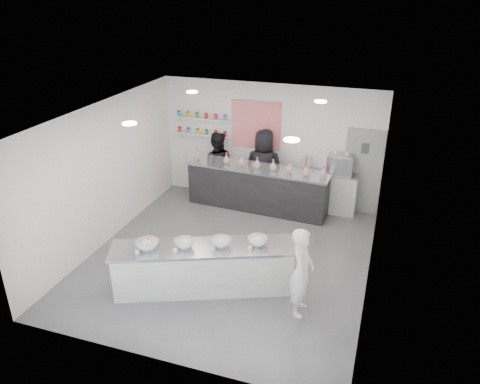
% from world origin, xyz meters
% --- Properties ---
extents(floor, '(6.00, 6.00, 0.00)m').
position_xyz_m(floor, '(0.00, 0.00, 0.00)').
color(floor, '#515156').
rests_on(floor, ground).
extents(ceiling, '(6.00, 6.00, 0.00)m').
position_xyz_m(ceiling, '(0.00, 0.00, 3.00)').
color(ceiling, white).
rests_on(ceiling, floor).
extents(back_wall, '(5.50, 0.00, 5.50)m').
position_xyz_m(back_wall, '(0.00, 3.00, 1.50)').
color(back_wall, white).
rests_on(back_wall, floor).
extents(left_wall, '(0.00, 6.00, 6.00)m').
position_xyz_m(left_wall, '(-2.75, 0.00, 1.50)').
color(left_wall, white).
rests_on(left_wall, floor).
extents(right_wall, '(0.00, 6.00, 6.00)m').
position_xyz_m(right_wall, '(2.75, 0.00, 1.50)').
color(right_wall, white).
rests_on(right_wall, floor).
extents(back_door, '(0.88, 0.04, 2.10)m').
position_xyz_m(back_door, '(2.30, 2.97, 1.05)').
color(back_door, gray).
rests_on(back_door, floor).
extents(pattern_panel, '(1.25, 0.03, 1.20)m').
position_xyz_m(pattern_panel, '(-0.35, 2.98, 1.95)').
color(pattern_panel, red).
rests_on(pattern_panel, back_wall).
extents(jar_shelf_lower, '(1.45, 0.22, 0.04)m').
position_xyz_m(jar_shelf_lower, '(-1.75, 2.90, 1.60)').
color(jar_shelf_lower, silver).
rests_on(jar_shelf_lower, back_wall).
extents(jar_shelf_upper, '(1.45, 0.22, 0.04)m').
position_xyz_m(jar_shelf_upper, '(-1.75, 2.90, 2.02)').
color(jar_shelf_upper, silver).
rests_on(jar_shelf_upper, back_wall).
extents(preserve_jars, '(1.45, 0.10, 0.56)m').
position_xyz_m(preserve_jars, '(-1.75, 2.88, 1.88)').
color(preserve_jars, red).
rests_on(preserve_jars, jar_shelf_lower).
extents(downlight_0, '(0.24, 0.24, 0.02)m').
position_xyz_m(downlight_0, '(-1.40, -1.00, 2.98)').
color(downlight_0, white).
rests_on(downlight_0, ceiling).
extents(downlight_1, '(0.24, 0.24, 0.02)m').
position_xyz_m(downlight_1, '(1.40, -1.00, 2.98)').
color(downlight_1, white).
rests_on(downlight_1, ceiling).
extents(downlight_2, '(0.24, 0.24, 0.02)m').
position_xyz_m(downlight_2, '(-1.40, 1.60, 2.98)').
color(downlight_2, white).
rests_on(downlight_2, ceiling).
extents(downlight_3, '(0.24, 0.24, 0.02)m').
position_xyz_m(downlight_3, '(1.40, 1.60, 2.98)').
color(downlight_3, white).
rests_on(downlight_3, ceiling).
extents(prep_counter, '(3.30, 1.93, 0.89)m').
position_xyz_m(prep_counter, '(-0.07, -1.13, 0.45)').
color(prep_counter, '#B1B1AD').
rests_on(prep_counter, floor).
extents(back_bar, '(3.53, 0.86, 1.08)m').
position_xyz_m(back_bar, '(-0.11, 2.34, 0.54)').
color(back_bar, black).
rests_on(back_bar, floor).
extents(sneeze_guard, '(3.44, 0.23, 0.30)m').
position_xyz_m(sneeze_guard, '(-0.13, 2.03, 1.23)').
color(sneeze_guard, white).
rests_on(sneeze_guard, back_bar).
extents(espresso_ledge, '(1.37, 0.44, 1.02)m').
position_xyz_m(espresso_ledge, '(1.55, 2.78, 0.51)').
color(espresso_ledge, '#B1B1AD').
rests_on(espresso_ledge, floor).
extents(espresso_machine, '(0.59, 0.41, 0.45)m').
position_xyz_m(espresso_machine, '(1.78, 2.78, 1.25)').
color(espresso_machine, '#93969E').
rests_on(espresso_machine, espresso_ledge).
extents(cup_stacks, '(0.24, 0.24, 0.34)m').
position_xyz_m(cup_stacks, '(1.00, 2.78, 1.19)').
color(cup_stacks, tan).
rests_on(cup_stacks, espresso_ledge).
extents(prep_bowls, '(2.32, 1.31, 0.15)m').
position_xyz_m(prep_bowls, '(-0.07, -1.13, 0.96)').
color(prep_bowls, white).
rests_on(prep_bowls, prep_counter).
extents(label_cards, '(2.01, 0.04, 0.07)m').
position_xyz_m(label_cards, '(-0.27, -1.60, 0.93)').
color(label_cards, white).
rests_on(label_cards, prep_counter).
extents(cookie_bags, '(3.37, 0.37, 0.28)m').
position_xyz_m(cookie_bags, '(-0.11, 2.34, 1.22)').
color(cookie_bags, '#C876A8').
rests_on(cookie_bags, back_bar).
extents(woman_prep, '(0.41, 0.60, 1.59)m').
position_xyz_m(woman_prep, '(1.72, -1.21, 0.80)').
color(woman_prep, white).
rests_on(woman_prep, floor).
extents(staff_left, '(1.00, 0.85, 1.80)m').
position_xyz_m(staff_left, '(-1.26, 2.60, 0.90)').
color(staff_left, black).
rests_on(staff_left, floor).
extents(staff_right, '(0.99, 0.67, 1.97)m').
position_xyz_m(staff_right, '(-0.03, 2.60, 0.99)').
color(staff_right, black).
rests_on(staff_right, floor).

